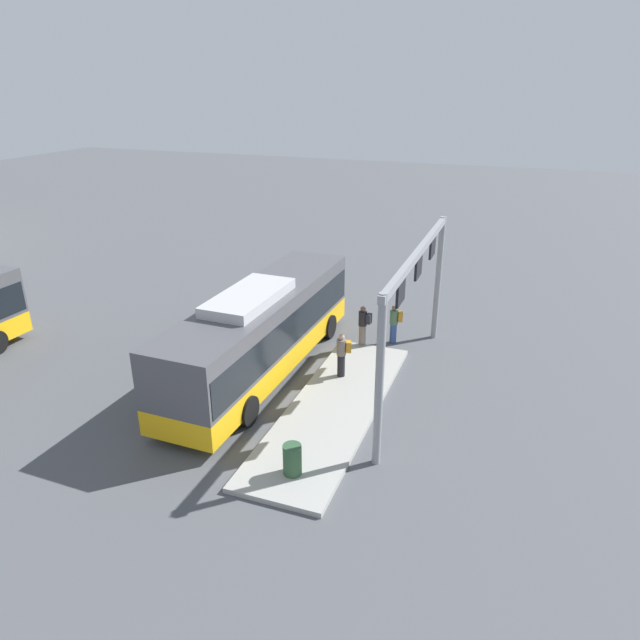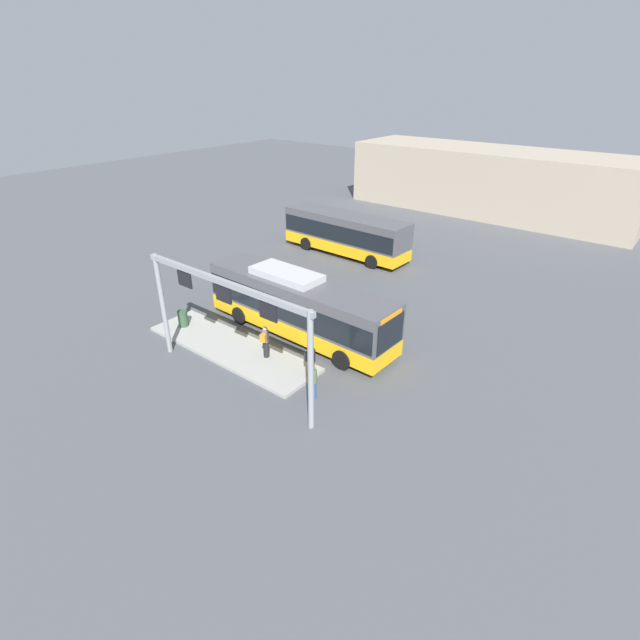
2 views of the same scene
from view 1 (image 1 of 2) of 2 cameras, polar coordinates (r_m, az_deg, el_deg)
name	(u,v)px [view 1 (image 1 of 2)]	position (r m, az deg, el deg)	size (l,w,h in m)	color
ground_plane	(264,371)	(21.99, -5.60, -5.06)	(120.00, 120.00, 0.00)	#4C4F54
platform_curb	(334,408)	(19.45, 1.38, -8.66)	(10.00, 2.80, 0.16)	#9E9E99
bus_main	(262,327)	(21.20, -5.79, -0.73)	(11.34, 2.88, 3.46)	#EAAD14
person_boarding	(363,324)	(23.34, 4.30, -0.44)	(0.36, 0.54, 1.67)	slate
person_waiting_near	(394,323)	(24.03, 7.37, -0.29)	(0.44, 0.59, 1.67)	#334C8C
person_waiting_mid	(342,354)	(20.84, 2.20, -3.35)	(0.46, 0.59, 1.67)	black
platform_sign_gantry	(417,288)	(19.49, 9.56, 3.13)	(9.72, 0.24, 5.20)	gray
trash_bin	(292,459)	(16.22, -2.76, -13.60)	(0.52, 0.52, 0.90)	#2D5133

